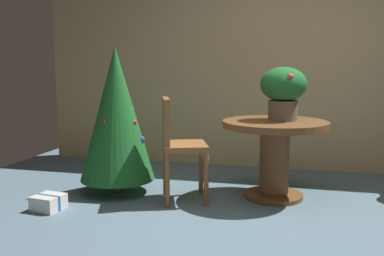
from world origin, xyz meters
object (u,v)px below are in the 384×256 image
flower_vase (283,89)px  wooden_chair_left_near (177,142)px  holiday_tree (116,114)px  gift_box_cream (49,202)px  round_dining_table (275,147)px

flower_vase → wooden_chair_left_near: bearing=-157.5°
holiday_tree → gift_box_cream: bearing=-119.3°
flower_vase → wooden_chair_left_near: size_ratio=0.52×
wooden_chair_left_near → gift_box_cream: size_ratio=3.55×
round_dining_table → gift_box_cream: (-1.84, -0.84, -0.42)m
flower_vase → wooden_chair_left_near: flower_vase is taller
flower_vase → gift_box_cream: flower_vase is taller
flower_vase → gift_box_cream: bearing=-154.5°
round_dining_table → gift_box_cream: 2.06m
gift_box_cream → holiday_tree: bearing=60.7°
round_dining_table → wooden_chair_left_near: 0.90m
gift_box_cream → wooden_chair_left_near: bearing=28.0°
flower_vase → gift_box_cream: size_ratio=1.86×
holiday_tree → gift_box_cream: 1.02m
holiday_tree → gift_box_cream: (-0.36, -0.64, -0.70)m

